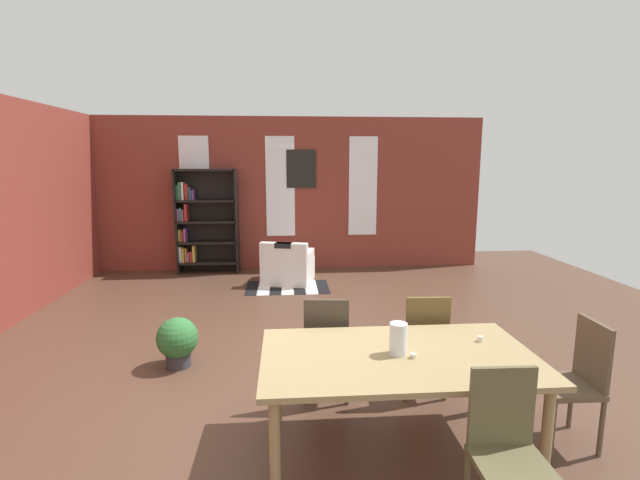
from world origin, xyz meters
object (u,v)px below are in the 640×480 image
object	(u,v)px
dining_chair_near_right	(508,450)
potted_plant_by_shelf	(177,340)
dining_chair_far_left	(326,344)
dining_chair_far_right	(423,341)
dining_table	(398,364)
bookshelf_tall	(203,221)
dining_chair_head_right	(575,378)
vase_on_table	(398,339)
armchair_white	(288,267)

from	to	relation	value
dining_chair_near_right	potted_plant_by_shelf	xyz separation A→B (m)	(-2.34, 2.30, -0.23)
dining_chair_far_left	dining_chair_far_right	xyz separation A→B (m)	(0.87, -0.00, 0.00)
dining_table	bookshelf_tall	xyz separation A→B (m)	(-2.33, 5.61, 0.31)
dining_chair_head_right	potted_plant_by_shelf	bearing A→B (deg)	154.77
dining_chair_far_right	potted_plant_by_shelf	xyz separation A→B (m)	(-2.34, 0.75, -0.23)
dining_chair_far_right	dining_chair_far_left	bearing A→B (deg)	179.99
dining_chair_near_right	potted_plant_by_shelf	distance (m)	3.29
dining_chair_far_right	bookshelf_tall	distance (m)	5.59
dining_chair_head_right	bookshelf_tall	size ratio (longest dim) A/B	0.49
potted_plant_by_shelf	dining_chair_far_left	bearing A→B (deg)	-27.18
dining_chair_head_right	dining_table	bearing A→B (deg)	179.95
bookshelf_tall	dining_chair_near_right	bearing A→B (deg)	-66.53
vase_on_table	potted_plant_by_shelf	xyz separation A→B (m)	(-1.90, 1.53, -0.58)
dining_chair_far_left	potted_plant_by_shelf	world-z (taller)	dining_chair_far_left
dining_chair_far_right	dining_chair_head_right	xyz separation A→B (m)	(0.91, -0.78, 0.00)
dining_chair_far_right	dining_chair_head_right	size ratio (longest dim) A/B	1.00
dining_chair_head_right	dining_chair_near_right	bearing A→B (deg)	-139.40
dining_chair_far_left	armchair_white	world-z (taller)	dining_chair_far_left
potted_plant_by_shelf	dining_table	bearing A→B (deg)	-38.73
vase_on_table	dining_chair_far_left	size ratio (longest dim) A/B	0.24
dining_table	vase_on_table	distance (m)	0.19
dining_table	armchair_white	xyz separation A→B (m)	(-0.75, 4.73, -0.40)
dining_chair_far_left	bookshelf_tall	xyz separation A→B (m)	(-1.89, 4.83, 0.48)
dining_chair_head_right	armchair_white	world-z (taller)	dining_chair_head_right
dining_chair_far_right	dining_chair_near_right	bearing A→B (deg)	-89.83
dining_chair_far_left	dining_chair_near_right	bearing A→B (deg)	-60.51
dining_chair_near_right	dining_chair_head_right	bearing A→B (deg)	40.60
dining_chair_near_right	dining_chair_far_left	bearing A→B (deg)	119.49
armchair_white	bookshelf_tall	bearing A→B (deg)	151.10
dining_chair_far_right	bookshelf_tall	world-z (taller)	bookshelf_tall
dining_chair_far_left	bookshelf_tall	distance (m)	5.21
dining_chair_near_right	dining_chair_head_right	world-z (taller)	same
dining_chair_near_right	bookshelf_tall	size ratio (longest dim) A/B	0.49
vase_on_table	dining_chair_head_right	xyz separation A→B (m)	(1.34, -0.00, -0.35)
dining_table	dining_chair_near_right	size ratio (longest dim) A/B	2.03
dining_chair_near_right	dining_chair_far_right	world-z (taller)	same
dining_chair_near_right	armchair_white	distance (m)	5.64
dining_chair_far_left	dining_chair_head_right	distance (m)	1.94
dining_table	potted_plant_by_shelf	distance (m)	2.47
vase_on_table	dining_chair_far_right	size ratio (longest dim) A/B	0.24
vase_on_table	bookshelf_tall	xyz separation A→B (m)	(-2.33, 5.61, 0.13)
dining_table	bookshelf_tall	distance (m)	6.08
vase_on_table	dining_chair_far_left	world-z (taller)	vase_on_table
dining_table	dining_chair_far_left	size ratio (longest dim) A/B	2.03
dining_chair_far_right	armchair_white	size ratio (longest dim) A/B	0.98
dining_chair_head_right	potted_plant_by_shelf	distance (m)	3.59
dining_chair_far_left	bookshelf_tall	size ratio (longest dim) A/B	0.49
vase_on_table	dining_chair_far_right	world-z (taller)	vase_on_table
vase_on_table	dining_chair_near_right	bearing A→B (deg)	-60.48
dining_chair_far_left	dining_chair_far_right	bearing A→B (deg)	-0.01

